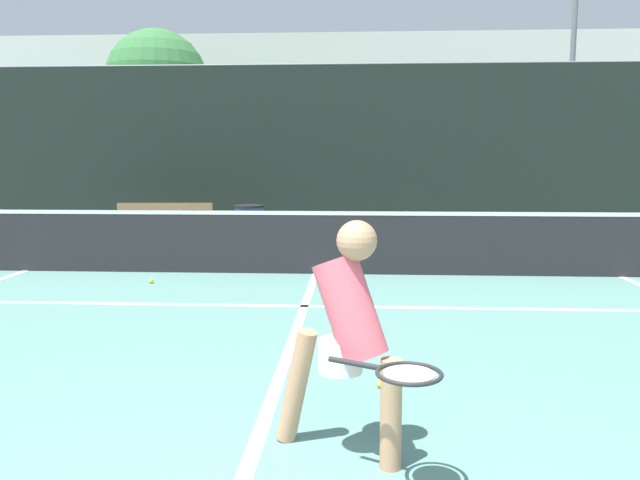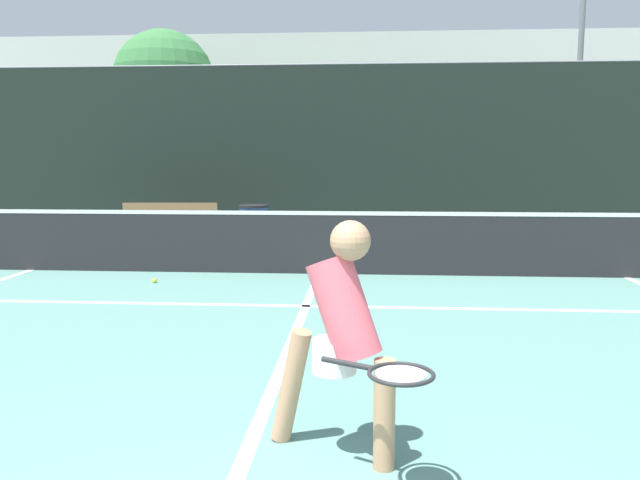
{
  "view_description": "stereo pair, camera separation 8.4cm",
  "coord_description": "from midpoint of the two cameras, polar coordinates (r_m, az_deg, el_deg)",
  "views": [
    {
      "loc": [
        0.59,
        -1.64,
        1.71
      ],
      "look_at": [
        0.26,
        4.24,
        0.95
      ],
      "focal_mm": 35.0,
      "sensor_mm": 36.0,
      "label": 1
    },
    {
      "loc": [
        0.68,
        -1.64,
        1.71
      ],
      "look_at": [
        0.26,
        4.24,
        0.95
      ],
      "focal_mm": 35.0,
      "sensor_mm": 36.0,
      "label": 2
    }
  ],
  "objects": [
    {
      "name": "player_practicing",
      "position": [
        3.55,
        2.75,
        -8.15
      ],
      "size": [
        1.0,
        0.91,
        1.39
      ],
      "rotation": [
        0.0,
        0.0,
        -0.47
      ],
      "color": "tan",
      "rests_on": "ground"
    },
    {
      "name": "fence_back",
      "position": [
        13.33,
        1.38,
        7.93
      ],
      "size": [
        24.0,
        0.06,
        3.7
      ],
      "color": "black",
      "rests_on": "ground"
    },
    {
      "name": "court_center_mark",
      "position": [
        6.01,
        -2.16,
        -9.15
      ],
      "size": [
        0.1,
        7.03,
        0.01
      ],
      "primitive_type": "cube",
      "color": "white",
      "rests_on": "ground"
    },
    {
      "name": "tree_west",
      "position": [
        21.78,
        -1.61,
        14.16
      ],
      "size": [
        4.38,
        4.38,
        4.79
      ],
      "color": "brown",
      "rests_on": "ground"
    },
    {
      "name": "courtside_bench",
      "position": [
        12.66,
        -13.43,
        1.56
      ],
      "size": [
        1.9,
        0.53,
        0.86
      ],
      "rotation": [
        0.0,
        0.0,
        0.08
      ],
      "color": "olive",
      "rests_on": "ground"
    },
    {
      "name": "tennis_ball_scattered_1",
      "position": [
        4.84,
        5.87,
        -12.97
      ],
      "size": [
        0.07,
        0.07,
        0.07
      ],
      "primitive_type": "sphere",
      "color": "#D1E033",
      "rests_on": "ground"
    },
    {
      "name": "tree_mid",
      "position": [
        23.65,
        -13.94,
        13.9
      ],
      "size": [
        3.58,
        3.58,
        6.3
      ],
      "color": "brown",
      "rests_on": "ground"
    },
    {
      "name": "trash_bin",
      "position": [
        12.02,
        -5.87,
        1.19
      ],
      "size": [
        0.58,
        0.58,
        0.85
      ],
      "color": "#384C7F",
      "rests_on": "ground"
    },
    {
      "name": "floodlight_mast",
      "position": [
        19.98,
        22.89,
        16.52
      ],
      "size": [
        1.1,
        0.24,
        7.92
      ],
      "color": "slate",
      "rests_on": "ground"
    },
    {
      "name": "building_far",
      "position": [
        27.21,
        2.8,
        10.93
      ],
      "size": [
        36.0,
        2.4,
        6.82
      ],
      "primitive_type": "cube",
      "color": "beige",
      "rests_on": "ground"
    },
    {
      "name": "tennis_ball_scattered_3",
      "position": [
        9.02,
        -14.63,
        -3.6
      ],
      "size": [
        0.07,
        0.07,
        0.07
      ],
      "primitive_type": "sphere",
      "color": "#D1E033",
      "rests_on": "ground"
    },
    {
      "name": "court_service_line",
      "position": [
        7.37,
        -0.96,
        -6.05
      ],
      "size": [
        8.25,
        0.1,
        0.01
      ],
      "primitive_type": "cube",
      "color": "white",
      "rests_on": "ground"
    },
    {
      "name": "net",
      "position": [
        9.34,
        0.17,
        -0.02
      ],
      "size": [
        11.09,
        0.09,
        1.07
      ],
      "color": "slate",
      "rests_on": "ground"
    },
    {
      "name": "parked_car",
      "position": [
        18.01,
        16.2,
        3.41
      ],
      "size": [
        1.68,
        3.98,
        1.33
      ],
      "color": "silver",
      "rests_on": "ground"
    }
  ]
}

